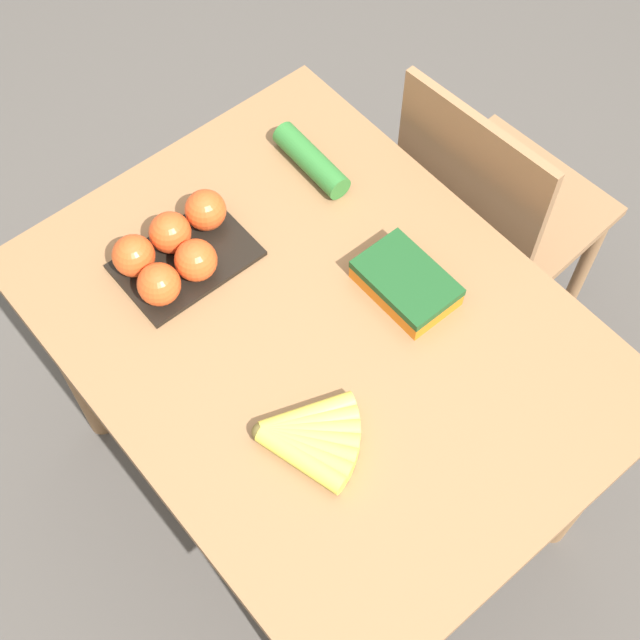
% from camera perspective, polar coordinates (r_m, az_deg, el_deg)
% --- Properties ---
extents(ground_plane, '(12.00, 12.00, 0.00)m').
position_cam_1_polar(ground_plane, '(2.31, 0.00, -9.95)').
color(ground_plane, '#4C4742').
extents(dining_table, '(1.08, 0.81, 0.75)m').
position_cam_1_polar(dining_table, '(1.73, 0.00, -2.56)').
color(dining_table, olive).
rests_on(dining_table, ground_plane).
extents(chair, '(0.44, 0.43, 0.89)m').
position_cam_1_polar(chair, '(2.16, 10.82, 6.56)').
color(chair, '#8E6642').
rests_on(chair, ground_plane).
extents(banana_bunch, '(0.18, 0.18, 0.04)m').
position_cam_1_polar(banana_bunch, '(1.51, -0.85, -7.51)').
color(banana_bunch, brown).
rests_on(banana_bunch, dining_table).
extents(tomato_pack, '(0.18, 0.26, 0.09)m').
position_cam_1_polar(tomato_pack, '(1.69, -9.26, 4.45)').
color(tomato_pack, black).
rests_on(tomato_pack, dining_table).
extents(carrot_bag, '(0.18, 0.12, 0.05)m').
position_cam_1_polar(carrot_bag, '(1.65, 5.54, 2.45)').
color(carrot_bag, orange).
rests_on(carrot_bag, dining_table).
extents(cucumber_near, '(0.19, 0.06, 0.05)m').
position_cam_1_polar(cucumber_near, '(1.83, -0.58, 10.19)').
color(cucumber_near, '#2D702D').
rests_on(cucumber_near, dining_table).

